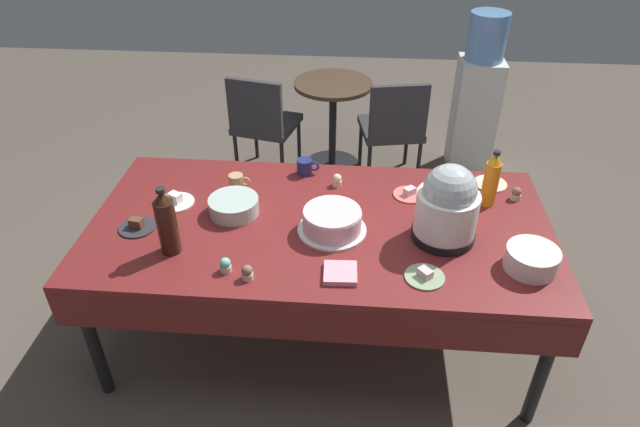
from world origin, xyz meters
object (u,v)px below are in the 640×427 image
at_px(cupcake_rose, 337,180).
at_px(cupcake_vanilla, 225,265).
at_px(potluck_table, 320,232).
at_px(round_cafe_table, 333,109).
at_px(frosted_layer_cake, 332,221).
at_px(cupcake_cocoa, 247,273).
at_px(maroon_chair_left, 263,120).
at_px(dessert_plate_charcoal, 137,226).
at_px(maroon_chair_right, 393,125).
at_px(ceramic_snack_bowl, 532,259).
at_px(slow_cooker, 447,206).
at_px(dessert_plate_sage, 425,276).
at_px(coffee_mug_tan, 237,182).
at_px(soda_bottle_cola, 167,223).
at_px(dessert_plate_white, 176,201).
at_px(cupcake_berry, 516,194).
at_px(coffee_mug_navy, 305,167).
at_px(dessert_plate_cream, 491,182).
at_px(glass_salad_bowl, 234,206).
at_px(water_cooler, 476,99).
at_px(soda_bottle_orange_juice, 491,180).
at_px(dessert_plate_coral, 409,194).

bearing_deg(cupcake_rose, cupcake_vanilla, -120.89).
relative_size(potluck_table, round_cafe_table, 3.06).
height_order(frosted_layer_cake, cupcake_cocoa, frosted_layer_cake).
bearing_deg(maroon_chair_left, dessert_plate_charcoal, -99.37).
bearing_deg(maroon_chair_right, ceramic_snack_bowl, -74.93).
xyz_separation_m(potluck_table, slow_cooker, (0.57, -0.07, 0.24)).
height_order(ceramic_snack_bowl, maroon_chair_left, maroon_chair_left).
bearing_deg(cupcake_rose, frosted_layer_cake, -90.15).
bearing_deg(dessert_plate_sage, coffee_mug_tan, 146.01).
bearing_deg(soda_bottle_cola, dessert_plate_white, 104.12).
relative_size(slow_cooker, cupcake_cocoa, 5.55).
xyz_separation_m(dessert_plate_sage, cupcake_berry, (0.50, 0.64, 0.02)).
height_order(dessert_plate_sage, soda_bottle_cola, soda_bottle_cola).
relative_size(dessert_plate_charcoal, coffee_mug_navy, 1.42).
xyz_separation_m(frosted_layer_cake, ceramic_snack_bowl, (0.86, -0.20, -0.01)).
relative_size(cupcake_cocoa, maroon_chair_left, 0.08).
height_order(cupcake_berry, cupcake_cocoa, same).
bearing_deg(cupcake_berry, dessert_plate_sage, -128.13).
bearing_deg(maroon_chair_right, round_cafe_table, 154.26).
height_order(dessert_plate_charcoal, dessert_plate_cream, dessert_plate_charcoal).
bearing_deg(dessert_plate_white, maroon_chair_right, 52.91).
height_order(glass_salad_bowl, soda_bottle_cola, soda_bottle_cola).
relative_size(frosted_layer_cake, round_cafe_table, 0.45).
xyz_separation_m(potluck_table, frosted_layer_cake, (0.06, -0.06, 0.12)).
bearing_deg(soda_bottle_cola, cupcake_cocoa, -22.90).
distance_m(cupcake_rose, coffee_mug_navy, 0.21).
bearing_deg(glass_salad_bowl, dessert_plate_charcoal, -159.43).
bearing_deg(soda_bottle_cola, cupcake_berry, 18.81).
relative_size(frosted_layer_cake, dessert_plate_charcoal, 1.86).
xyz_separation_m(glass_salad_bowl, cupcake_berry, (1.40, 0.24, -0.01)).
bearing_deg(round_cafe_table, glass_salad_bowl, -101.73).
distance_m(ceramic_snack_bowl, cupcake_berry, 0.55).
bearing_deg(coffee_mug_tan, soda_bottle_cola, -109.32).
distance_m(frosted_layer_cake, maroon_chair_right, 1.75).
bearing_deg(water_cooler, dessert_plate_white, -134.44).
bearing_deg(soda_bottle_cola, coffee_mug_navy, 53.81).
relative_size(dessert_plate_white, cupcake_vanilla, 2.71).
distance_m(cupcake_rose, cupcake_berry, 0.91).
xyz_separation_m(maroon_chair_right, water_cooler, (0.64, 0.30, 0.10)).
bearing_deg(cupcake_vanilla, maroon_chair_left, 95.58).
relative_size(cupcake_rose, water_cooler, 0.05).
xyz_separation_m(slow_cooker, dessert_plate_cream, (0.30, 0.49, -0.16)).
distance_m(dessert_plate_white, maroon_chair_left, 1.55).
bearing_deg(potluck_table, cupcake_cocoa, -122.28).
bearing_deg(cupcake_vanilla, cupcake_berry, 26.43).
bearing_deg(round_cafe_table, dessert_plate_charcoal, -112.25).
height_order(slow_cooker, dessert_plate_cream, slow_cooker).
height_order(soda_bottle_orange_juice, water_cooler, water_cooler).
bearing_deg(maroon_chair_left, dessert_plate_coral, -53.44).
relative_size(soda_bottle_orange_juice, coffee_mug_tan, 2.61).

